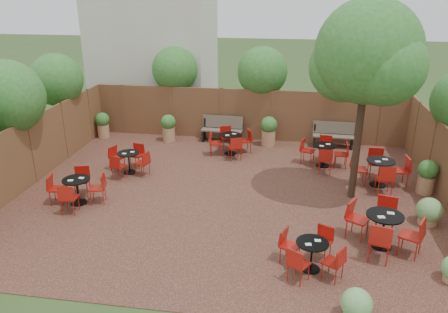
# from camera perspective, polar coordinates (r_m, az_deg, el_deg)

# --- Properties ---
(ground) EXTENTS (80.00, 80.00, 0.00)m
(ground) POSITION_cam_1_polar(r_m,az_deg,el_deg) (12.76, 0.51, -5.04)
(ground) COLOR #354F23
(ground) RESTS_ON ground
(courtyard_paving) EXTENTS (12.00, 10.00, 0.02)m
(courtyard_paving) POSITION_cam_1_polar(r_m,az_deg,el_deg) (12.76, 0.51, -5.00)
(courtyard_paving) COLOR black
(courtyard_paving) RESTS_ON ground
(fence_back) EXTENTS (12.00, 0.08, 2.00)m
(fence_back) POSITION_cam_1_polar(r_m,az_deg,el_deg) (17.05, 3.01, 5.44)
(fence_back) COLOR brown
(fence_back) RESTS_ON ground
(fence_left) EXTENTS (0.08, 10.00, 2.00)m
(fence_left) POSITION_cam_1_polar(r_m,az_deg,el_deg) (14.44, -23.75, 0.59)
(fence_left) COLOR brown
(fence_left) RESTS_ON ground
(neighbour_building) EXTENTS (5.00, 4.00, 8.00)m
(neighbour_building) POSITION_cam_1_polar(r_m,az_deg,el_deg) (20.33, -9.11, 16.42)
(neighbour_building) COLOR beige
(neighbour_building) RESTS_ON ground
(overhang_foliage) EXTENTS (15.51, 10.64, 2.58)m
(overhang_foliage) POSITION_cam_1_polar(r_m,az_deg,el_deg) (14.19, -9.11, 8.77)
(overhang_foliage) COLOR #2B6A22
(overhang_foliage) RESTS_ON ground
(courtyard_tree) EXTENTS (2.83, 2.73, 5.45)m
(courtyard_tree) POSITION_cam_1_polar(r_m,az_deg,el_deg) (11.99, 18.11, 12.05)
(courtyard_tree) COLOR black
(courtyard_tree) RESTS_ON courtyard_paving
(park_bench_left) EXTENTS (1.59, 0.59, 0.97)m
(park_bench_left) POSITION_cam_1_polar(r_m,az_deg,el_deg) (16.95, -0.24, 3.67)
(park_bench_left) COLOR brown
(park_bench_left) RESTS_ON courtyard_paving
(park_bench_right) EXTENTS (1.52, 0.53, 0.93)m
(park_bench_right) POSITION_cam_1_polar(r_m,az_deg,el_deg) (16.83, 14.03, 2.82)
(park_bench_right) COLOR brown
(park_bench_right) RESTS_ON courtyard_paving
(bistro_tables) EXTENTS (10.04, 8.01, 0.95)m
(bistro_tables) POSITION_cam_1_polar(r_m,az_deg,el_deg) (12.72, 6.14, -2.97)
(bistro_tables) COLOR black
(bistro_tables) RESTS_ON courtyard_paving
(planters) EXTENTS (11.85, 3.96, 1.12)m
(planters) POSITION_cam_1_polar(r_m,az_deg,el_deg) (15.88, 0.85, 2.70)
(planters) COLOR #A47752
(planters) RESTS_ON courtyard_paving
(low_shrubs) EXTENTS (2.84, 4.42, 0.70)m
(low_shrubs) POSITION_cam_1_polar(r_m,az_deg,el_deg) (10.64, 23.77, -10.89)
(low_shrubs) COLOR #A47752
(low_shrubs) RESTS_ON courtyard_paving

